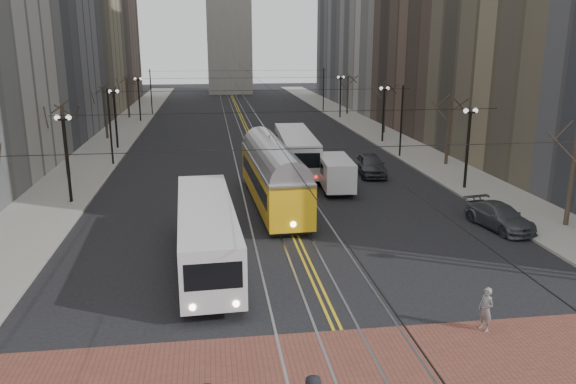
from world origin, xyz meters
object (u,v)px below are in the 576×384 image
object	(u,v)px
transit_bus	(207,236)
pedestrian_b	(486,309)
streetcar	(273,181)
cargo_van	(336,175)
sedan_grey	(370,165)
rear_bus	(296,152)
sedan_parked	(500,216)

from	to	relation	value
transit_bus	pedestrian_b	xyz separation A→B (m)	(10.13, -7.70, -0.66)
transit_bus	streetcar	bearing A→B (deg)	64.05
transit_bus	cargo_van	xyz separation A→B (m)	(9.12, 12.95, -0.33)
cargo_van	transit_bus	bearing A→B (deg)	-121.68
sedan_grey	transit_bus	bearing A→B (deg)	-122.30
transit_bus	pedestrian_b	bearing A→B (deg)	-39.79
transit_bus	sedan_grey	xyz separation A→B (m)	(12.93, 17.37, -0.66)
rear_bus	sedan_parked	xyz separation A→B (m)	(9.31, -16.38, -0.87)
streetcar	rear_bus	bearing A→B (deg)	70.68
streetcar	sedan_parked	bearing A→B (deg)	-30.31
sedan_parked	pedestrian_b	bearing A→B (deg)	-130.03
streetcar	sedan_grey	size ratio (longest dim) A/B	2.77
transit_bus	streetcar	distance (m)	10.75
sedan_grey	sedan_parked	size ratio (longest dim) A/B	1.04
streetcar	rear_bus	size ratio (longest dim) A/B	1.15
transit_bus	rear_bus	bearing A→B (deg)	67.24
rear_bus	sedan_grey	xyz separation A→B (m)	(5.67, -2.37, -0.72)
sedan_parked	pedestrian_b	world-z (taller)	pedestrian_b
transit_bus	sedan_parked	bearing A→B (deg)	8.92
cargo_van	sedan_parked	distance (m)	12.15
streetcar	pedestrian_b	bearing A→B (deg)	-73.99
streetcar	sedan_grey	xyz separation A→B (m)	(8.66, 7.50, -0.78)
rear_bus	cargo_van	xyz separation A→B (m)	(1.86, -6.79, -0.39)
cargo_van	sedan_grey	bearing A→B (deg)	52.71
rear_bus	pedestrian_b	size ratio (longest dim) A/B	7.20
streetcar	pedestrian_b	size ratio (longest dim) A/B	8.27
streetcar	rear_bus	distance (m)	10.32
cargo_van	sedan_parked	size ratio (longest dim) A/B	1.10
rear_bus	sedan_grey	distance (m)	6.19
sedan_parked	pedestrian_b	xyz separation A→B (m)	(-6.43, -11.07, 0.15)
rear_bus	sedan_grey	world-z (taller)	rear_bus
cargo_van	sedan_grey	distance (m)	5.84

